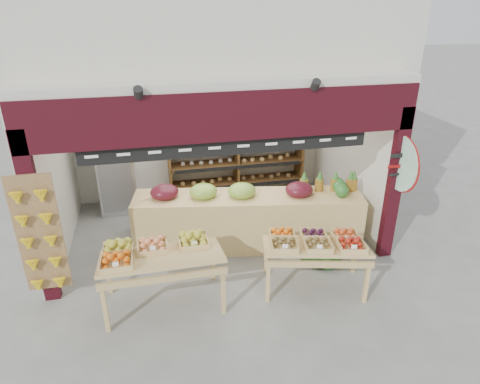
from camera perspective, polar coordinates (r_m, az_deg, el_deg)
name	(u,v)px	position (r m, az deg, el deg)	size (l,w,h in m)	color
ground	(220,241)	(8.03, -2.69, -6.57)	(60.00, 60.00, 0.00)	slate
shop_structure	(200,11)	(8.46, -5.33, 22.95)	(6.36, 5.12, 5.40)	beige
banana_board	(40,238)	(6.58, -25.17, -5.53)	(0.60, 0.15, 1.80)	olive
gift_sign	(401,164)	(7.25, 20.72, 3.57)	(0.04, 0.93, 0.92)	#C1F3DB
back_shelving	(236,146)	(9.41, -0.47, 6.22)	(3.01, 0.49, 1.86)	brown
refrigerator	(116,167)	(9.18, -16.26, 3.23)	(0.74, 0.74, 1.91)	silver
cardboard_stack	(158,213)	(8.62, -10.82, -2.81)	(1.05, 0.87, 0.68)	beige
mid_counter	(247,219)	(7.64, 0.97, -3.59)	(4.07, 1.46, 1.23)	#DAB570
display_table_left	(152,254)	(6.26, -11.60, -8.05)	(1.74, 0.98, 1.09)	#DAB570
display_table_right	(315,243)	(6.57, 10.03, -6.73)	(1.72, 1.21, 1.00)	#DAB570
watermelon_pile	(321,252)	(7.49, 10.81, -7.89)	(0.70, 0.67, 0.51)	#1C521B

